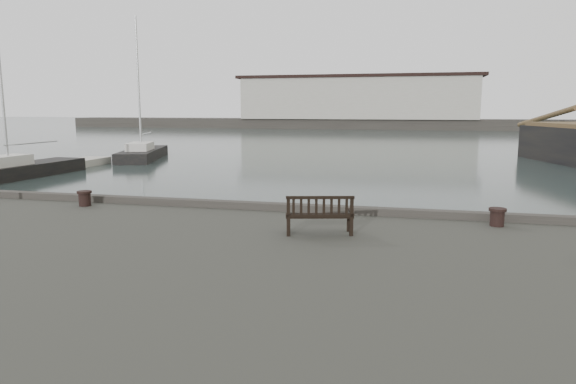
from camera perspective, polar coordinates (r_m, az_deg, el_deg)
name	(u,v)px	position (r m, az deg, el deg)	size (l,w,h in m)	color
ground	(281,267)	(13.60, -0.75, -8.38)	(400.00, 400.00, 0.00)	black
breakwater	(374,107)	(104.84, 9.55, 9.27)	(140.00, 9.50, 12.20)	#383530
bench	(319,222)	(10.61, 3.49, -3.33)	(1.46, 0.81, 0.80)	black
bollard_left	(85,198)	(14.67, -21.66, -0.66)	(0.38, 0.38, 0.40)	black
bollard_right	(497,217)	(12.21, 22.22, -2.60)	(0.38, 0.38, 0.40)	black
yacht_c	(16,174)	(34.69, -28.00, 1.78)	(2.82, 9.76, 12.98)	black
yacht_d	(143,156)	(43.96, -15.81, 3.86)	(5.23, 9.73, 11.86)	black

